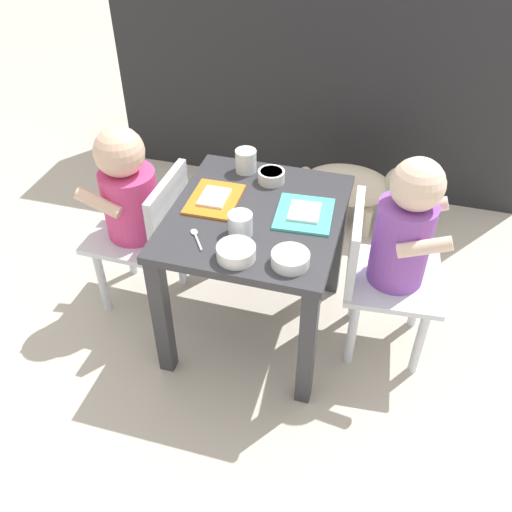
# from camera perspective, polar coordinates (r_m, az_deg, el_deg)

# --- Properties ---
(ground_plane) EXTENTS (7.00, 7.00, 0.00)m
(ground_plane) POSITION_cam_1_polar(r_m,az_deg,el_deg) (1.92, 0.00, -6.89)
(ground_plane) COLOR beige
(kitchen_cabinet_back) EXTENTS (1.77, 0.33, 0.93)m
(kitchen_cabinet_back) POSITION_cam_1_polar(r_m,az_deg,el_deg) (2.55, 6.98, 18.15)
(kitchen_cabinet_back) COLOR #232326
(kitchen_cabinet_back) RESTS_ON ground
(dining_table) EXTENTS (0.49, 0.55, 0.46)m
(dining_table) POSITION_cam_1_polar(r_m,az_deg,el_deg) (1.67, 0.00, 1.90)
(dining_table) COLOR #333338
(dining_table) RESTS_ON ground
(seated_child_left) EXTENTS (0.29, 0.29, 0.66)m
(seated_child_left) POSITION_cam_1_polar(r_m,az_deg,el_deg) (1.80, -12.40, 5.67)
(seated_child_left) COLOR silver
(seated_child_left) RESTS_ON ground
(seated_child_right) EXTENTS (0.30, 0.30, 0.68)m
(seated_child_right) POSITION_cam_1_polar(r_m,az_deg,el_deg) (1.63, 14.27, 1.66)
(seated_child_right) COLOR silver
(seated_child_right) RESTS_ON ground
(dog) EXTENTS (0.46, 0.18, 0.30)m
(dog) POSITION_cam_1_polar(r_m,az_deg,el_deg) (2.25, 9.99, 6.98)
(dog) COLOR beige
(dog) RESTS_ON ground
(food_tray_left) EXTENTS (0.15, 0.19, 0.02)m
(food_tray_left) POSITION_cam_1_polar(r_m,az_deg,el_deg) (1.67, -4.25, 5.82)
(food_tray_left) COLOR orange
(food_tray_left) RESTS_ON dining_table
(food_tray_right) EXTENTS (0.17, 0.19, 0.02)m
(food_tray_right) POSITION_cam_1_polar(r_m,az_deg,el_deg) (1.61, 4.92, 4.34)
(food_tray_right) COLOR #4CC6BC
(food_tray_right) RESTS_ON dining_table
(water_cup_left) EXTENTS (0.07, 0.07, 0.06)m
(water_cup_left) POSITION_cam_1_polar(r_m,az_deg,el_deg) (1.52, -1.60, 3.15)
(water_cup_left) COLOR white
(water_cup_left) RESTS_ON dining_table
(water_cup_right) EXTENTS (0.07, 0.07, 0.07)m
(water_cup_right) POSITION_cam_1_polar(r_m,az_deg,el_deg) (1.79, -1.03, 9.50)
(water_cup_right) COLOR white
(water_cup_right) RESTS_ON dining_table
(veggie_bowl_far) EXTENTS (0.08, 0.08, 0.04)m
(veggie_bowl_far) POSITION_cam_1_polar(r_m,az_deg,el_deg) (1.74, 1.58, 8.13)
(veggie_bowl_far) COLOR silver
(veggie_bowl_far) RESTS_ON dining_table
(cereal_bowl_left_side) EXTENTS (0.10, 0.10, 0.04)m
(cereal_bowl_left_side) POSITION_cam_1_polar(r_m,az_deg,el_deg) (1.45, -2.03, 0.42)
(cereal_bowl_left_side) COLOR white
(cereal_bowl_left_side) RESTS_ON dining_table
(cereal_bowl_right_side) EXTENTS (0.10, 0.10, 0.03)m
(cereal_bowl_right_side) POSITION_cam_1_polar(r_m,az_deg,el_deg) (1.43, 3.51, -0.25)
(cereal_bowl_right_side) COLOR white
(cereal_bowl_right_side) RESTS_ON dining_table
(spoon_by_left_tray) EXTENTS (0.07, 0.09, 0.01)m
(spoon_by_left_tray) POSITION_cam_1_polar(r_m,az_deg,el_deg) (1.53, -6.09, 1.91)
(spoon_by_left_tray) COLOR silver
(spoon_by_left_tray) RESTS_ON dining_table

